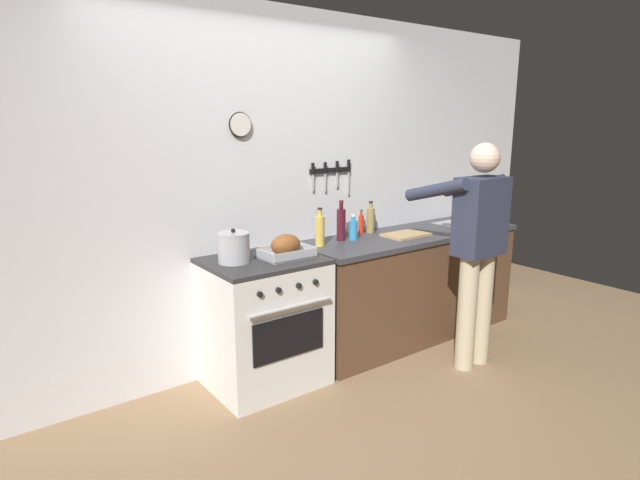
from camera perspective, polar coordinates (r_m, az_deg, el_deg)
ground_plane at (r=3.30m, az=7.06°, el=-20.46°), size 8.00×8.00×0.00m
wall_back at (r=3.87m, az=-6.33°, el=5.27°), size 6.00×0.13×2.60m
counter_block at (r=4.52m, az=9.72°, el=-4.70°), size 2.03×0.65×0.90m
stove at (r=3.68m, az=-6.10°, el=-8.87°), size 0.76×0.67×0.90m
person_cook at (r=3.96m, az=16.69°, el=-0.16°), size 0.51×0.63×1.66m
roasting_pan at (r=3.56m, az=-3.75°, el=-0.80°), size 0.35×0.26×0.16m
stock_pot at (r=3.46m, az=-9.37°, el=-0.80°), size 0.21×0.21×0.23m
cutting_board at (r=4.28m, az=9.34°, el=0.57°), size 0.36×0.24×0.02m
bottle_cooking_oil at (r=3.86m, az=-0.02°, el=1.08°), size 0.07×0.07×0.29m
bottle_wine_red at (r=4.04m, az=2.31°, el=1.78°), size 0.07×0.07×0.31m
bottle_vinegar at (r=4.35m, az=5.52°, el=2.23°), size 0.07×0.07×0.26m
bottle_dish_soap at (r=4.08m, az=3.64°, el=1.16°), size 0.07×0.07×0.20m
bottle_hot_sauce at (r=4.30m, az=4.49°, el=1.78°), size 0.04×0.04×0.20m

